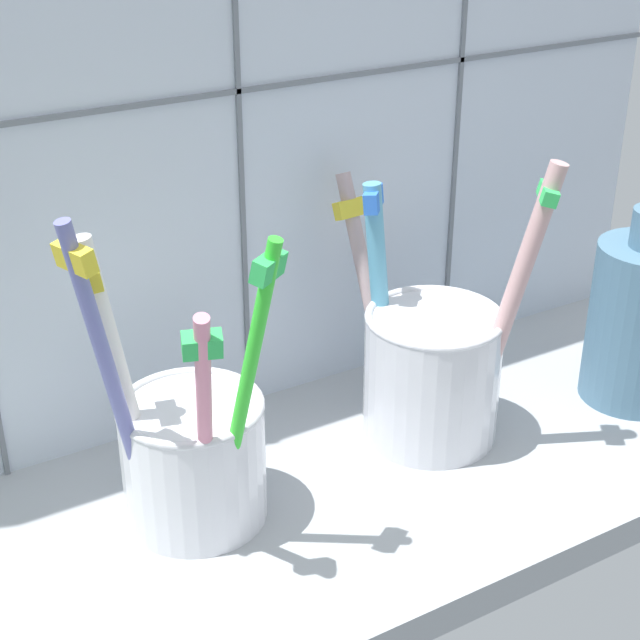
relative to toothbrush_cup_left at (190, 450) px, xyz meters
The scene contains 4 objects.
counter_slab 9.93cm from the toothbrush_cup_left, 11.40° to the right, with size 64.00×22.00×2.00cm, color #9EA3A8.
tile_wall_back 20.81cm from the toothbrush_cup_left, 51.71° to the left, with size 64.00×2.20×45.00cm.
toothbrush_cup_left is the anchor object (origin of this frame).
toothbrush_cup_right 16.10cm from the toothbrush_cup_left, ahead, with size 9.21×13.44×18.24cm.
Camera 1 is at (-24.76, -39.75, 36.59)cm, focal length 55.79 mm.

